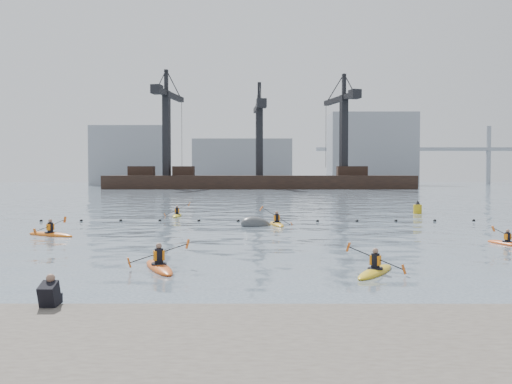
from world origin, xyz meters
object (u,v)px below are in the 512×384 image
(kayaker_0, at_px, (159,266))
(kayaker_4, at_px, (508,243))
(mooring_buoy, at_px, (256,226))
(kayaker_2, at_px, (50,234))
(kayaker_5, at_px, (177,215))
(kayaker_1, at_px, (375,271))
(kayaker_3, at_px, (277,224))
(nav_buoy, at_px, (418,209))

(kayaker_0, height_order, kayaker_4, kayaker_0)
(kayaker_4, xyz_separation_m, mooring_buoy, (-12.87, 10.02, -0.09))
(kayaker_2, bearing_deg, kayaker_5, 6.99)
(kayaker_1, xyz_separation_m, mooring_buoy, (-4.37, 17.93, -0.10))
(kayaker_5, bearing_deg, kayaker_0, -84.07)
(kayaker_0, bearing_deg, kayaker_1, -28.37)
(kayaker_2, xyz_separation_m, kayaker_5, (5.31, 14.35, -0.01))
(mooring_buoy, bearing_deg, kayaker_0, -102.30)
(kayaker_3, distance_m, kayaker_5, 11.36)
(kayaker_4, bearing_deg, kayaker_2, -26.82)
(mooring_buoy, bearing_deg, kayaker_2, -153.52)
(nav_buoy, bearing_deg, kayaker_4, -94.66)
(kayaker_1, bearing_deg, kayaker_0, -155.89)
(kayaker_3, bearing_deg, kayaker_2, -163.86)
(kayaker_0, xyz_separation_m, nav_buoy, (18.33, 28.39, 0.31))
(kayaker_5, bearing_deg, nav_buoy, 7.16)
(kayaker_0, height_order, kayaker_5, kayaker_5)
(kayaker_2, xyz_separation_m, kayaker_4, (24.95, -4.01, -0.02))
(kayaker_3, distance_m, mooring_buoy, 1.52)
(kayaker_0, xyz_separation_m, mooring_buoy, (3.71, 17.02, -0.11))
(kayaker_2, height_order, kayaker_5, kayaker_5)
(kayaker_3, distance_m, kayaker_4, 15.52)
(kayaker_5, height_order, nav_buoy, nav_buoy)
(kayaker_2, xyz_separation_m, nav_buoy, (26.69, 17.39, 0.31))
(kayaker_3, bearing_deg, kayaker_4, -52.08)
(kayaker_0, height_order, kayaker_2, kayaker_0)
(mooring_buoy, relative_size, nav_buoy, 1.80)
(kayaker_1, bearing_deg, kayaker_5, 143.50)
(kayaker_1, distance_m, mooring_buoy, 18.46)
(kayaker_0, distance_m, kayaker_2, 13.82)
(kayaker_2, relative_size, kayaker_3, 0.96)
(kayaker_0, distance_m, kayaker_4, 18.00)
(kayaker_3, xyz_separation_m, kayaker_5, (-8.20, 7.86, -0.01))
(kayaker_2, distance_m, kayaker_4, 25.27)
(kayaker_5, bearing_deg, kayaker_3, -44.70)
(kayaker_4, height_order, nav_buoy, nav_buoy)
(kayaker_1, bearing_deg, kayaker_3, 129.57)
(kayaker_0, xyz_separation_m, kayaker_5, (-3.05, 25.36, -0.01))
(kayaker_3, xyz_separation_m, nav_buoy, (13.17, 10.90, 0.31))
(kayaker_0, relative_size, mooring_buoy, 1.43)
(kayaker_5, xyz_separation_m, mooring_buoy, (6.76, -8.34, -0.10))
(kayaker_2, xyz_separation_m, mooring_buoy, (12.07, 6.01, -0.11))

